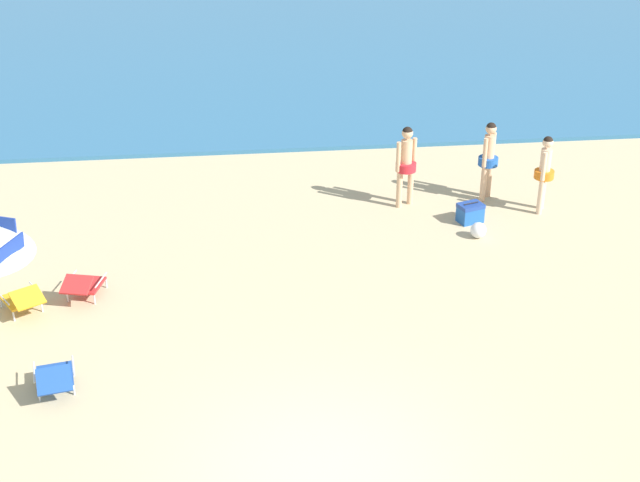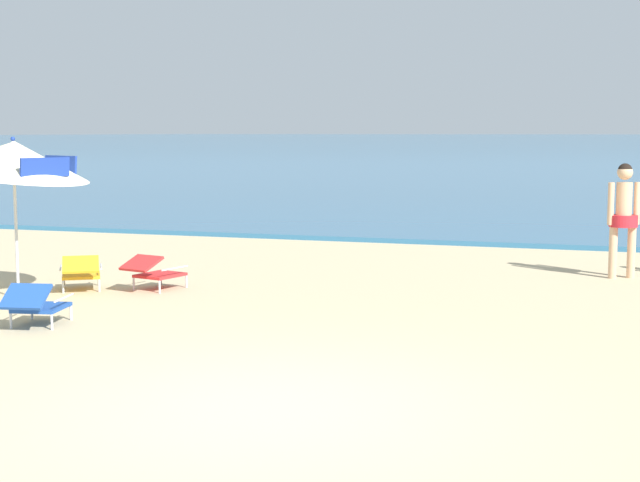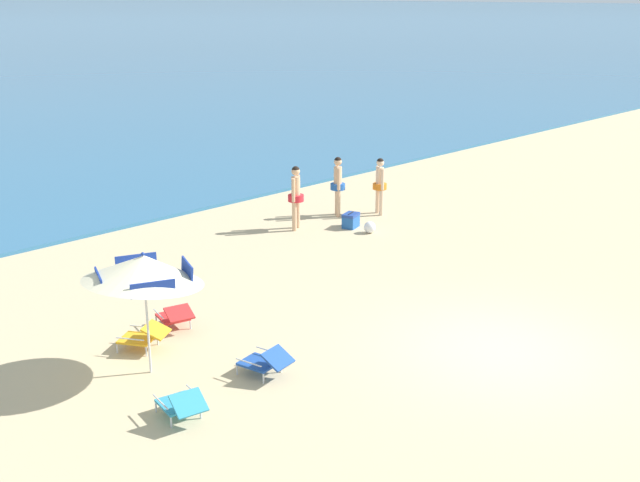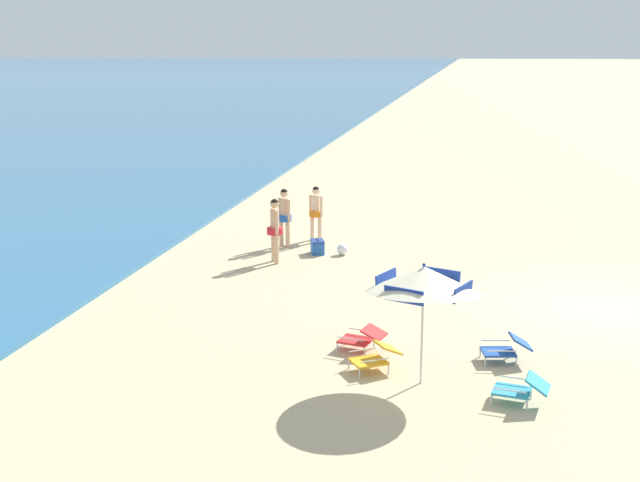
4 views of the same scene
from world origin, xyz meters
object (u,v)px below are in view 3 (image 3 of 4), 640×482
object	(u,v)px
beach_umbrella_striped_main	(144,269)
beach_ball	(370,227)
lounge_chair_spare_folded	(182,403)
person_standing_beside	(296,193)
lounge_chair_beside_umbrella	(266,361)
person_wading_in	(380,182)
cooler_box	(351,220)
person_standing_near_shore	(338,182)
lounge_chair_under_umbrella	(144,336)
lounge_chair_facing_sea	(175,316)

from	to	relation	value
beach_umbrella_striped_main	beach_ball	bearing A→B (deg)	17.47
lounge_chair_spare_folded	person_standing_beside	xyz separation A→B (m)	(8.25, 6.14, 0.75)
lounge_chair_beside_umbrella	lounge_chair_spare_folded	world-z (taller)	lounge_chair_spare_folded
person_standing_beside	person_wading_in	size ratio (longest dim) A/B	1.06
beach_umbrella_striped_main	cooler_box	bearing A→B (deg)	21.57
lounge_chair_beside_umbrella	person_standing_near_shore	bearing A→B (deg)	36.70
person_wading_in	lounge_chair_spare_folded	bearing A→B (deg)	-153.37
lounge_chair_under_umbrella	person_standing_near_shore	xyz separation A→B (m)	(9.08, 3.76, 0.73)
lounge_chair_facing_sea	person_standing_beside	bearing A→B (deg)	27.18
person_wading_in	beach_umbrella_striped_main	bearing A→B (deg)	-159.80
person_standing_beside	cooler_box	bearing A→B (deg)	-38.88
person_wading_in	cooler_box	xyz separation A→B (m)	(-1.61, -0.35, -0.76)
person_standing_near_shore	beach_ball	bearing A→B (deg)	-109.71
lounge_chair_spare_folded	person_standing_near_shore	world-z (taller)	person_standing_near_shore
lounge_chair_spare_folded	beach_ball	bearing A→B (deg)	25.38
lounge_chair_under_umbrella	lounge_chair_facing_sea	distance (m)	1.02
lounge_chair_beside_umbrella	lounge_chair_spare_folded	size ratio (longest dim) A/B	1.00
lounge_chair_spare_folded	beach_ball	size ratio (longest dim) A/B	3.07
beach_ball	cooler_box	bearing A→B (deg)	88.07
person_standing_beside	beach_umbrella_striped_main	bearing A→B (deg)	-149.89
beach_umbrella_striped_main	lounge_chair_under_umbrella	bearing A→B (deg)	62.91
lounge_chair_facing_sea	person_standing_beside	world-z (taller)	person_standing_beside
lounge_chair_facing_sea	beach_ball	bearing A→B (deg)	11.83
beach_umbrella_striped_main	person_standing_near_shore	bearing A→B (deg)	25.88
lounge_chair_under_umbrella	beach_umbrella_striped_main	bearing A→B (deg)	-117.09
person_wading_in	lounge_chair_facing_sea	bearing A→B (deg)	-163.85
lounge_chair_facing_sea	person_wading_in	xyz separation A→B (m)	(9.11, 2.64, 0.69)
lounge_chair_under_umbrella	person_standing_near_shore	distance (m)	9.86
lounge_chair_beside_umbrella	person_standing_near_shore	xyz separation A→B (m)	(8.20, 6.11, 0.73)
cooler_box	beach_ball	world-z (taller)	cooler_box
beach_umbrella_striped_main	beach_ball	distance (m)	9.45
person_standing_near_shore	lounge_chair_spare_folded	bearing A→B (deg)	-147.99
person_standing_near_shore	person_wading_in	size ratio (longest dim) A/B	1.04
cooler_box	lounge_chair_beside_umbrella	bearing A→B (deg)	-146.52
beach_umbrella_striped_main	lounge_chair_facing_sea	world-z (taller)	beach_umbrella_striped_main
beach_umbrella_striped_main	person_wading_in	bearing A→B (deg)	20.20
lounge_chair_facing_sea	lounge_chair_beside_umbrella	bearing A→B (deg)	-91.55
lounge_chair_facing_sea	cooler_box	bearing A→B (deg)	16.98
lounge_chair_spare_folded	person_standing_near_shore	size ratio (longest dim) A/B	0.56
lounge_chair_under_umbrella	lounge_chair_beside_umbrella	distance (m)	2.51
beach_umbrella_striped_main	lounge_chair_under_umbrella	xyz separation A→B (m)	(0.44, 0.85, -1.61)
lounge_chair_facing_sea	person_standing_beside	distance (m)	7.14
lounge_chair_under_umbrella	person_standing_beside	distance (m)	8.15
person_standing_beside	beach_ball	xyz separation A→B (m)	(1.16, -1.68, -0.86)
beach_ball	person_wading_in	bearing A→B (deg)	33.31
lounge_chair_beside_umbrella	person_standing_beside	bearing A→B (deg)	43.02
beach_umbrella_striped_main	beach_ball	world-z (taller)	beach_umbrella_striped_main
person_wading_in	beach_ball	bearing A→B (deg)	-146.69
lounge_chair_under_umbrella	person_standing_near_shore	size ratio (longest dim) A/B	0.59
person_standing_near_shore	beach_ball	world-z (taller)	person_standing_near_shore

